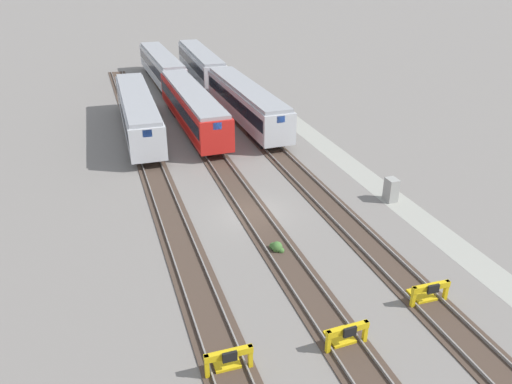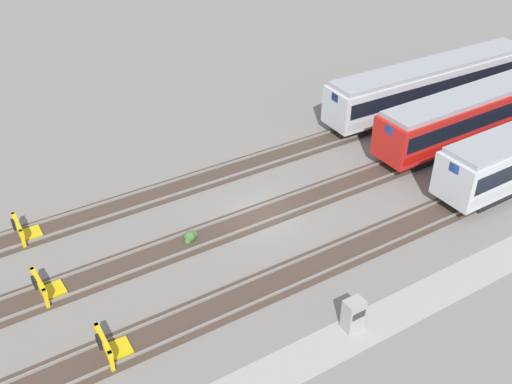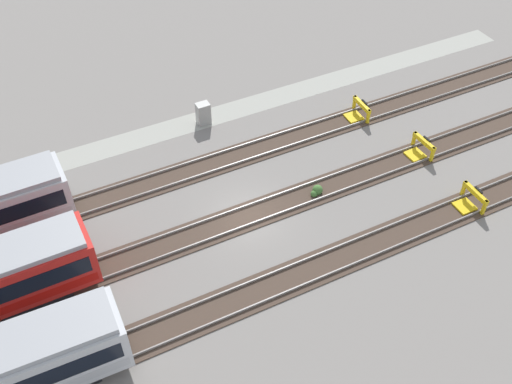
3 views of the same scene
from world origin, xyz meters
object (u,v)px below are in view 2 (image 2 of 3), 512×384
at_px(bumper_stop_near_inner_track, 45,287).
at_px(bumper_stop_middle_track, 24,230).
at_px(bumper_stop_nearest_track, 110,346).
at_px(weed_clump, 190,237).
at_px(subway_car_front_row_leftmost, 431,84).
at_px(electrical_cabinet, 353,314).
at_px(subway_car_front_row_right_inner, 484,110).

distance_m(bumper_stop_near_inner_track, bumper_stop_middle_track, 5.14).
bearing_deg(bumper_stop_nearest_track, weed_clump, 39.33).
distance_m(subway_car_front_row_leftmost, bumper_stop_nearest_track, 30.91).
xyz_separation_m(electrical_cabinet, weed_clump, (-3.45, 9.56, -0.56)).
height_order(bumper_stop_middle_track, electrical_cabinet, electrical_cabinet).
height_order(bumper_stop_near_inner_track, weed_clump, bumper_stop_near_inner_track).
bearing_deg(electrical_cabinet, bumper_stop_middle_track, 127.18).
height_order(bumper_stop_nearest_track, bumper_stop_near_inner_track, same).
height_order(subway_car_front_row_leftmost, subway_car_front_row_right_inner, same).
bearing_deg(subway_car_front_row_leftmost, bumper_stop_near_inner_track, -170.51).
distance_m(bumper_stop_nearest_track, bumper_stop_near_inner_track, 5.35).
distance_m(subway_car_front_row_right_inner, electrical_cabinet, 21.45).
xyz_separation_m(subway_car_front_row_leftmost, subway_car_front_row_right_inner, (-0.00, -5.05, 0.00)).
distance_m(subway_car_front_row_right_inner, bumper_stop_near_inner_track, 30.53).
distance_m(subway_car_front_row_leftmost, electrical_cabinet, 24.11).
distance_m(bumper_stop_near_inner_track, weed_clump, 7.84).
bearing_deg(bumper_stop_middle_track, subway_car_front_row_right_inner, -9.55).
bearing_deg(electrical_cabinet, bumper_stop_near_inner_track, 140.14).
relative_size(bumper_stop_middle_track, weed_clump, 2.18).
distance_m(subway_car_front_row_leftmost, weed_clump, 23.26).
xyz_separation_m(subway_car_front_row_leftmost, bumper_stop_nearest_track, (-29.12, -10.26, -1.53)).
bearing_deg(bumper_stop_near_inner_track, bumper_stop_nearest_track, -75.17).
xyz_separation_m(bumper_stop_near_inner_track, weed_clump, (7.84, 0.13, -0.27)).
distance_m(subway_car_front_row_leftmost, bumper_stop_near_inner_track, 30.95).
bearing_deg(subway_car_front_row_leftmost, bumper_stop_middle_track, 179.92).
bearing_deg(bumper_stop_nearest_track, bumper_stop_middle_track, 96.25).
bearing_deg(bumper_stop_near_inner_track, subway_car_front_row_leftmost, 9.49).
bearing_deg(subway_car_front_row_right_inner, weed_clump, 179.78).
distance_m(subway_car_front_row_leftmost, bumper_stop_middle_track, 30.29).
relative_size(bumper_stop_near_inner_track, weed_clump, 2.18).
xyz_separation_m(bumper_stop_near_inner_track, bumper_stop_middle_track, (0.24, 5.14, 0.00)).
bearing_deg(bumper_stop_near_inner_track, subway_car_front_row_right_inner, 0.09).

